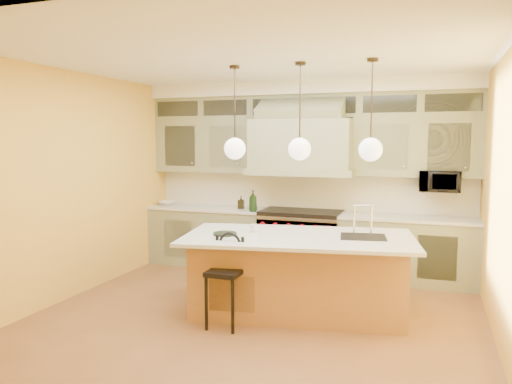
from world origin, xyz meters
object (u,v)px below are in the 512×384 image
at_px(kitchen_island, 299,272).
at_px(microwave, 440,181).
at_px(range, 301,241).
at_px(counter_stool, 226,275).

relative_size(kitchen_island, microwave, 5.22).
height_order(kitchen_island, microwave, microwave).
bearing_deg(range, kitchen_island, -76.54).
bearing_deg(counter_stool, range, 84.46).
distance_m(range, microwave, 2.18).
relative_size(range, microwave, 2.21).
distance_m(range, kitchen_island, 1.74).
height_order(range, kitchen_island, kitchen_island).
bearing_deg(kitchen_island, counter_stool, -140.76).
relative_size(range, counter_stool, 1.18).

